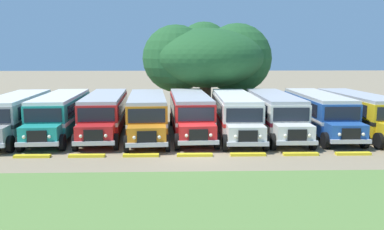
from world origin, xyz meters
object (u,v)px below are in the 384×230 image
at_px(parked_bus_slot_5, 235,112).
at_px(parked_bus_slot_3, 147,113).
at_px(parked_bus_slot_7, 318,111).
at_px(parked_bus_slot_8, 359,111).
at_px(parked_bus_slot_1, 60,113).
at_px(parked_bus_slot_2, 105,112).
at_px(parked_bus_slot_4, 190,112).
at_px(parked_bus_slot_6, 275,112).
at_px(parked_bus_slot_0, 16,114).
at_px(broad_shade_tree, 208,57).

bearing_deg(parked_bus_slot_5, parked_bus_slot_3, -89.20).
bearing_deg(parked_bus_slot_7, parked_bus_slot_8, 86.78).
height_order(parked_bus_slot_1, parked_bus_slot_3, same).
xyz_separation_m(parked_bus_slot_2, parked_bus_slot_4, (6.06, -0.02, 0.00)).
relative_size(parked_bus_slot_5, parked_bus_slot_7, 1.00).
relative_size(parked_bus_slot_1, parked_bus_slot_2, 1.00).
relative_size(parked_bus_slot_4, parked_bus_slot_6, 1.01).
bearing_deg(parked_bus_slot_8, parked_bus_slot_2, -93.33).
relative_size(parked_bus_slot_0, parked_bus_slot_2, 1.00).
relative_size(parked_bus_slot_3, parked_bus_slot_8, 1.00).
height_order(parked_bus_slot_1, parked_bus_slot_6, same).
xyz_separation_m(parked_bus_slot_2, parked_bus_slot_3, (3.03, -0.48, 0.00)).
relative_size(parked_bus_slot_0, broad_shade_tree, 0.91).
height_order(parked_bus_slot_3, parked_bus_slot_5, same).
relative_size(parked_bus_slot_6, parked_bus_slot_8, 1.00).
bearing_deg(parked_bus_slot_6, parked_bus_slot_7, 94.70).
distance_m(parked_bus_slot_5, broad_shade_tree, 10.14).
distance_m(parked_bus_slot_5, parked_bus_slot_6, 2.86).
xyz_separation_m(parked_bus_slot_0, parked_bus_slot_7, (21.38, 0.47, 0.00)).
distance_m(parked_bus_slot_0, parked_bus_slot_5, 15.27).
bearing_deg(parked_bus_slot_6, parked_bus_slot_3, -88.30).
distance_m(parked_bus_slot_2, parked_bus_slot_7, 15.33).
distance_m(parked_bus_slot_0, parked_bus_slot_3, 9.09).
xyz_separation_m(parked_bus_slot_2, broad_shade_tree, (7.93, 8.88, 3.78)).
xyz_separation_m(parked_bus_slot_1, broad_shade_tree, (11.02, 9.02, 3.78)).
xyz_separation_m(parked_bus_slot_2, parked_bus_slot_7, (15.33, -0.00, 0.00)).
relative_size(parked_bus_slot_3, parked_bus_slot_4, 1.00).
relative_size(parked_bus_slot_4, parked_bus_slot_5, 1.01).
xyz_separation_m(parked_bus_slot_1, parked_bus_slot_6, (15.16, -0.12, 0.00)).
xyz_separation_m(parked_bus_slot_0, parked_bus_slot_4, (12.12, 0.45, 0.00)).
height_order(parked_bus_slot_7, broad_shade_tree, broad_shade_tree).
bearing_deg(parked_bus_slot_8, parked_bus_slot_6, -92.10).
relative_size(parked_bus_slot_3, parked_bus_slot_6, 1.01).
distance_m(parked_bus_slot_0, parked_bus_slot_6, 18.13).
xyz_separation_m(parked_bus_slot_0, parked_bus_slot_3, (9.09, -0.01, 0.00)).
height_order(parked_bus_slot_0, parked_bus_slot_7, same).
bearing_deg(parked_bus_slot_2, parked_bus_slot_5, 83.64).
bearing_deg(parked_bus_slot_8, parked_bus_slot_3, -91.63).
distance_m(parked_bus_slot_1, parked_bus_slot_8, 21.33).
xyz_separation_m(parked_bus_slot_6, parked_bus_slot_8, (6.16, 0.07, 0.00)).
xyz_separation_m(parked_bus_slot_0, broad_shade_tree, (13.98, 9.35, 3.78)).
height_order(parked_bus_slot_4, parked_bus_slot_7, same).
distance_m(parked_bus_slot_7, parked_bus_slot_8, 2.91).
relative_size(parked_bus_slot_4, parked_bus_slot_8, 1.00).
bearing_deg(parked_bus_slot_7, parked_bus_slot_5, -85.46).
distance_m(parked_bus_slot_3, parked_bus_slot_8, 15.21).
bearing_deg(parked_bus_slot_0, parked_bus_slot_5, 86.46).
height_order(parked_bus_slot_1, parked_bus_slot_7, same).
bearing_deg(parked_bus_slot_4, broad_shade_tree, 164.99).
relative_size(parked_bus_slot_2, parked_bus_slot_3, 1.00).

